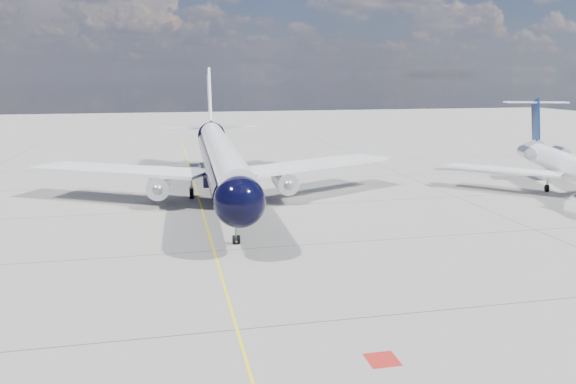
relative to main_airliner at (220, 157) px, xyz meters
name	(u,v)px	position (x,y,z in m)	size (l,w,h in m)	color
ground	(199,199)	(-2.69, -0.97, -4.77)	(320.00, 320.00, 0.00)	gray
taxiway_centerline	(202,209)	(-2.69, -5.97, -4.77)	(0.16, 160.00, 0.01)	yellow
red_marking	(382,360)	(4.11, -40.97, -4.77)	(1.60, 1.60, 0.01)	maroon
main_airliner	(220,157)	(0.00, 0.00, 0.00)	(43.76, 53.23, 15.39)	black
regional_jet	(564,163)	(42.23, -5.42, -1.27)	(27.19, 32.00, 11.12)	white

